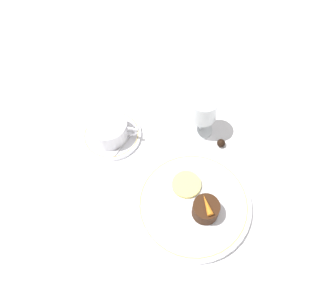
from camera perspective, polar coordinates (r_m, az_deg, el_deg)
ground_plane at (r=0.80m, az=4.52°, el=-8.68°), size 3.00×3.00×0.00m
dinner_plate at (r=0.78m, az=4.36°, el=-9.85°), size 0.27×0.27×0.01m
saucer at (r=0.88m, az=-9.77°, el=2.12°), size 0.16×0.16×0.01m
coffee_cup at (r=0.86m, az=-10.33°, el=3.07°), size 0.13×0.10×0.05m
spoon at (r=0.86m, az=-6.79°, el=1.71°), size 0.05×0.10×0.00m
wine_glass at (r=0.82m, az=6.41°, el=6.34°), size 0.07×0.07×0.13m
fork at (r=0.83m, az=16.98°, el=-8.60°), size 0.04×0.17×0.01m
dessert_cake at (r=0.75m, az=6.57°, el=-10.74°), size 0.06×0.06×0.04m
carrot_garnish at (r=0.72m, az=6.80°, el=-9.95°), size 0.03×0.05×0.01m
pineapple_slice at (r=0.79m, az=3.23°, el=-6.54°), size 0.07×0.07×0.01m
chocolate_truffle at (r=0.86m, az=9.23°, el=0.68°), size 0.02×0.02×0.02m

